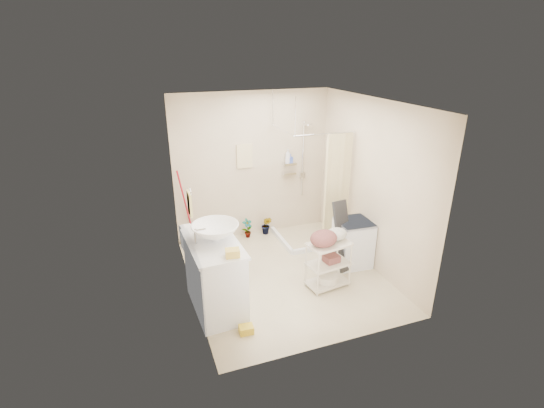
{
  "coord_description": "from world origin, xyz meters",
  "views": [
    {
      "loc": [
        -1.96,
        -4.84,
        3.28
      ],
      "look_at": [
        -0.12,
        0.25,
        1.1
      ],
      "focal_mm": 26.0,
      "sensor_mm": 36.0,
      "label": 1
    }
  ],
  "objects_px": {
    "toilet": "(211,250)",
    "laundry_rack": "(328,260)",
    "vanity": "(215,276)",
    "washing_machine": "(353,243)"
  },
  "relations": [
    {
      "from": "toilet",
      "to": "laundry_rack",
      "type": "height_order",
      "value": "toilet"
    },
    {
      "from": "vanity",
      "to": "toilet",
      "type": "height_order",
      "value": "vanity"
    },
    {
      "from": "laundry_rack",
      "to": "vanity",
      "type": "bearing_deg",
      "value": 170.18
    },
    {
      "from": "vanity",
      "to": "washing_machine",
      "type": "xyz_separation_m",
      "value": [
        2.3,
        0.39,
        -0.11
      ]
    },
    {
      "from": "vanity",
      "to": "laundry_rack",
      "type": "relative_size",
      "value": 1.33
    },
    {
      "from": "toilet",
      "to": "washing_machine",
      "type": "relative_size",
      "value": 1.12
    },
    {
      "from": "washing_machine",
      "to": "toilet",
      "type": "bearing_deg",
      "value": 171.8
    },
    {
      "from": "washing_machine",
      "to": "laundry_rack",
      "type": "height_order",
      "value": "laundry_rack"
    },
    {
      "from": "toilet",
      "to": "washing_machine",
      "type": "xyz_separation_m",
      "value": [
        2.18,
        -0.45,
        -0.04
      ]
    },
    {
      "from": "washing_machine",
      "to": "laundry_rack",
      "type": "distance_m",
      "value": 0.79
    }
  ]
}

